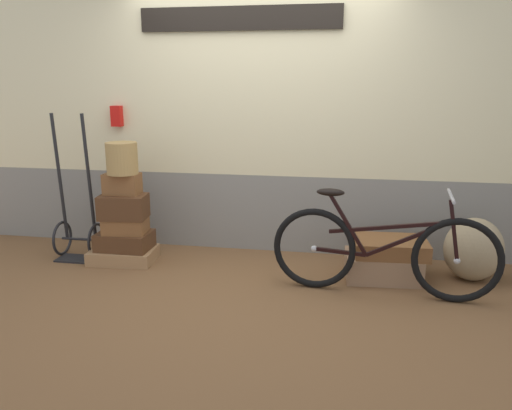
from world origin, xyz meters
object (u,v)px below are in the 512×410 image
suitcase_4 (122,184)px  suitcase_6 (390,247)px  suitcase_2 (126,225)px  wicker_basket (122,158)px  burlap_sack (474,249)px  suitcase_0 (124,255)px  luggage_trolley (78,226)px  suitcase_5 (382,266)px  suitcase_3 (123,207)px  suitcase_1 (125,240)px  bicycle (382,252)px

suitcase_4 → suitcase_6: 2.45m
suitcase_2 → suitcase_4: 0.39m
wicker_basket → burlap_sack: wicker_basket is taller
suitcase_2 → suitcase_4: suitcase_4 is taller
suitcase_4 → burlap_sack: 3.13m
suitcase_0 → luggage_trolley: (-0.48, 0.06, 0.24)m
suitcase_0 → suitcase_5: suitcase_5 is taller
suitcase_2 → wicker_basket: wicker_basket is taller
suitcase_0 → burlap_sack: burlap_sack is taller
suitcase_2 → luggage_trolley: bearing=166.8°
suitcase_5 → burlap_sack: bearing=3.9°
suitcase_3 → suitcase_4: suitcase_4 is taller
suitcase_3 → luggage_trolley: bearing=165.7°
suitcase_6 → suitcase_4: bearing=176.5°
suitcase_6 → wicker_basket: bearing=176.9°
suitcase_0 → suitcase_2: size_ratio=1.54×
suitcase_0 → suitcase_1: suitcase_1 is taller
suitcase_3 → burlap_sack: (3.08, 0.11, -0.26)m
luggage_trolley → suitcase_4: bearing=-3.2°
luggage_trolley → bicycle: (2.81, -0.42, 0.06)m
suitcase_0 → suitcase_1: bearing=21.2°
suitcase_3 → suitcase_5: 2.37m
suitcase_0 → suitcase_4: size_ratio=1.84×
suitcase_5 → suitcase_3: bearing=176.2°
burlap_sack → suitcase_2: bearing=-178.2°
wicker_basket → bicycle: bearing=-9.2°
suitcase_0 → wicker_basket: (0.04, 0.01, 0.91)m
suitcase_2 → suitcase_1: bearing=153.1°
suitcase_5 → bicycle: (-0.04, -0.35, 0.25)m
suitcase_0 → suitcase_4: bearing=59.2°
suitcase_3 → suitcase_2: bearing=59.0°
bicycle → suitcase_4: bearing=170.4°
suitcase_1 → suitcase_3: size_ratio=1.15×
burlap_sack → bicycle: 0.91m
luggage_trolley → suitcase_3: bearing=-7.9°
suitcase_0 → suitcase_6: (2.42, 0.01, 0.22)m
suitcase_5 → luggage_trolley: (-2.85, 0.07, 0.19)m
wicker_basket → bicycle: wicker_basket is taller
suitcase_3 → suitcase_6: (2.39, 0.02, -0.25)m
suitcase_5 → burlap_sack: 0.77m
suitcase_0 → suitcase_3: suitcase_3 is taller
suitcase_4 → bicycle: size_ratio=0.18×
suitcase_3 → luggage_trolley: luggage_trolley is taller
suitcase_5 → bicycle: size_ratio=0.36×
suitcase_1 → luggage_trolley: (-0.50, 0.05, 0.10)m
wicker_basket → bicycle: (2.29, -0.37, -0.62)m
suitcase_1 → suitcase_2: suitcase_2 is taller
suitcase_1 → suitcase_6: bearing=0.4°
suitcase_5 → luggage_trolley: bearing=174.7°
suitcase_2 → burlap_sack: bearing=-4.8°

